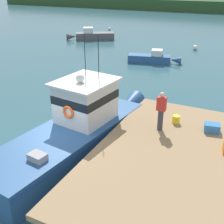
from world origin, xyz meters
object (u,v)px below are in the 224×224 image
at_px(bait_bucket, 176,119).
at_px(moored_boat_mid_harbor, 153,58).
at_px(main_fishing_boat, 78,129).
at_px(deckhand_by_the_boat, 161,110).
at_px(moored_boat_outer_mooring, 92,35).
at_px(mooring_buoy_channel_marker, 109,29).
at_px(crate_stack_near_edge, 212,128).
at_px(mooring_buoy_spare_mooring, 195,48).
at_px(mooring_buoy_inshore, 162,107).

relative_size(bait_bucket, moored_boat_mid_harbor, 0.07).
bearing_deg(main_fishing_boat, deckhand_by_the_boat, 19.79).
relative_size(moored_boat_outer_mooring, mooring_buoy_channel_marker, 12.81).
distance_m(main_fishing_boat, bait_bucket, 4.22).
bearing_deg(moored_boat_outer_mooring, crate_stack_near_edge, -49.58).
bearing_deg(main_fishing_boat, mooring_buoy_spare_mooring, 88.42).
bearing_deg(mooring_buoy_inshore, main_fishing_boat, -110.43).
distance_m(moored_boat_outer_mooring, mooring_buoy_inshore, 21.50).
bearing_deg(crate_stack_near_edge, bait_bucket, 175.33).
relative_size(deckhand_by_the_boat, mooring_buoy_spare_mooring, 3.23).
relative_size(crate_stack_near_edge, mooring_buoy_channel_marker, 1.40).
bearing_deg(moored_boat_outer_mooring, mooring_buoy_spare_mooring, -0.50).
xyz_separation_m(crate_stack_near_edge, deckhand_by_the_boat, (-1.94, -0.74, 0.69)).
height_order(main_fishing_boat, bait_bucket, main_fishing_boat).
xyz_separation_m(deckhand_by_the_boat, moored_boat_outer_mooring, (-15.11, 20.76, -1.56)).
height_order(main_fishing_boat, mooring_buoy_spare_mooring, main_fishing_boat).
bearing_deg(deckhand_by_the_boat, main_fishing_boat, -160.21).
bearing_deg(bait_bucket, moored_boat_outer_mooring, 128.01).
xyz_separation_m(main_fishing_boat, mooring_buoy_spare_mooring, (0.60, 21.82, -0.75)).
distance_m(mooring_buoy_channel_marker, mooring_buoy_spare_mooring, 15.44).
relative_size(crate_stack_near_edge, mooring_buoy_spare_mooring, 1.19).
xyz_separation_m(main_fishing_boat, moored_boat_outer_mooring, (-11.87, 21.93, -0.51)).
distance_m(moored_boat_outer_mooring, mooring_buoy_spare_mooring, 12.47).
height_order(mooring_buoy_channel_marker, mooring_buoy_spare_mooring, mooring_buoy_spare_mooring).
xyz_separation_m(moored_boat_outer_mooring, mooring_buoy_spare_mooring, (12.47, -0.11, -0.25)).
relative_size(moored_boat_mid_harbor, mooring_buoy_inshore, 11.25).
relative_size(moored_boat_outer_mooring, mooring_buoy_spare_mooring, 10.88).
relative_size(moored_boat_outer_mooring, mooring_buoy_inshore, 13.15).
relative_size(main_fishing_boat, mooring_buoy_channel_marker, 23.21).
bearing_deg(moored_boat_outer_mooring, mooring_buoy_channel_marker, 99.24).
height_order(moored_boat_outer_mooring, mooring_buoy_channel_marker, moored_boat_outer_mooring).
height_order(crate_stack_near_edge, bait_bucket, crate_stack_near_edge).
xyz_separation_m(bait_bucket, mooring_buoy_channel_marker, (-16.71, 27.04, -1.16)).
bearing_deg(crate_stack_near_edge, mooring_buoy_spare_mooring, 102.96).
xyz_separation_m(crate_stack_near_edge, mooring_buoy_spare_mooring, (-4.58, 19.91, -1.12)).
relative_size(main_fishing_boat, crate_stack_near_edge, 16.59).
bearing_deg(mooring_buoy_channel_marker, mooring_buoy_spare_mooring, -28.01).
height_order(moored_boat_mid_harbor, mooring_buoy_spare_mooring, moored_boat_mid_harbor).
bearing_deg(mooring_buoy_inshore, mooring_buoy_spare_mooring, 95.17).
height_order(crate_stack_near_edge, mooring_buoy_inshore, crate_stack_near_edge).
bearing_deg(mooring_buoy_channel_marker, moored_boat_outer_mooring, -80.76).
xyz_separation_m(main_fishing_boat, mooring_buoy_inshore, (2.07, 5.56, -0.80)).
xyz_separation_m(main_fishing_boat, mooring_buoy_channel_marker, (-13.03, 29.07, -0.79)).
bearing_deg(mooring_buoy_spare_mooring, crate_stack_near_edge, -77.04).
bearing_deg(deckhand_by_the_boat, moored_boat_mid_harbor, 109.65).
bearing_deg(main_fishing_boat, moored_boat_mid_harbor, 96.57).
relative_size(crate_stack_near_edge, moored_boat_mid_harbor, 0.13).
height_order(bait_bucket, mooring_buoy_inshore, bait_bucket).
xyz_separation_m(crate_stack_near_edge, moored_boat_mid_harbor, (-6.93, 13.21, -0.97)).
relative_size(main_fishing_boat, deckhand_by_the_boat, 6.10).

